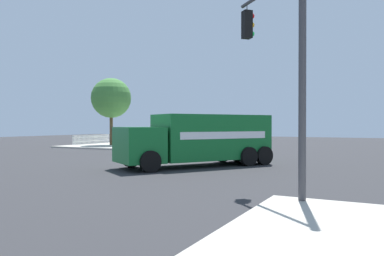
% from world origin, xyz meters
% --- Properties ---
extents(ground_plane, '(100.00, 100.00, 0.00)m').
position_xyz_m(ground_plane, '(0.00, 0.00, 0.00)').
color(ground_plane, '#2B2B2D').
extents(sidewalk_corner_near, '(10.57, 10.57, 0.14)m').
position_xyz_m(sidewalk_corner_near, '(-12.65, -12.65, 0.07)').
color(sidewalk_corner_near, '#B2ADA0').
rests_on(sidewalk_corner_near, ground).
extents(delivery_truck, '(8.21, 6.60, 2.68)m').
position_xyz_m(delivery_truck, '(0.31, 1.55, 1.42)').
color(delivery_truck, '#146B2D').
rests_on(delivery_truck, ground).
extents(traffic_light_primary, '(2.59, 2.71, 6.46)m').
position_xyz_m(traffic_light_primary, '(7.03, 7.49, 4.32)').
color(traffic_light_primary, '#38383D').
rests_on(traffic_light_primary, sidewalk_corner_far).
extents(pickup_white, '(2.42, 5.28, 1.38)m').
position_xyz_m(pickup_white, '(-9.72, -5.47, 0.73)').
color(pickup_white, white).
rests_on(pickup_white, ground).
extents(pedestrian_near_corner, '(0.45, 0.38, 1.57)m').
position_xyz_m(pedestrian_near_corner, '(-11.57, -13.33, 1.03)').
color(pedestrian_near_corner, gray).
rests_on(pedestrian_near_corner, sidewalk_corner_near).
extents(pedestrian_crossing, '(0.47, 0.36, 1.64)m').
position_xyz_m(pedestrian_crossing, '(-10.93, -12.09, 1.07)').
color(pedestrian_crossing, gray).
rests_on(pedestrian_crossing, sidewalk_corner_near).
extents(picket_fence_run, '(5.50, 0.05, 0.95)m').
position_xyz_m(picket_fence_run, '(-12.65, -17.69, 0.62)').
color(picket_fence_run, white).
rests_on(picket_fence_run, sidewalk_corner_near).
extents(shade_tree_near, '(3.97, 3.97, 6.67)m').
position_xyz_m(shade_tree_near, '(-11.74, -14.32, 4.81)').
color(shade_tree_near, brown).
rests_on(shade_tree_near, sidewalk_corner_near).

